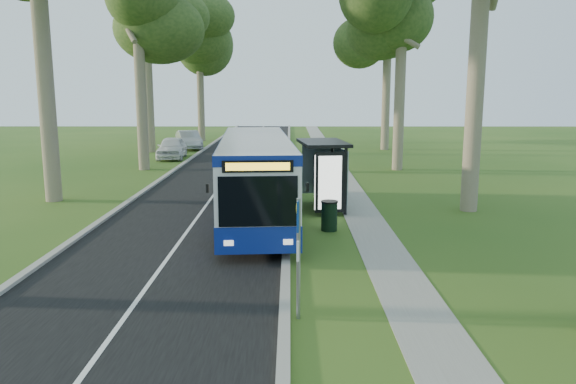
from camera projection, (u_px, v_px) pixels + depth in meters
name	position (u px, v px, depth m)	size (l,w,h in m)	color
ground	(286.00, 251.00, 17.33)	(120.00, 120.00, 0.00)	#2C531A
road	(215.00, 193.00, 27.17)	(7.00, 100.00, 0.02)	black
kerb_east	(288.00, 192.00, 27.15)	(0.25, 100.00, 0.12)	#9E9B93
kerb_west	(143.00, 192.00, 27.18)	(0.25, 100.00, 0.12)	#9E9B93
centre_line	(215.00, 192.00, 27.17)	(0.12, 100.00, 0.01)	white
footpath	(350.00, 193.00, 27.15)	(1.50, 100.00, 0.02)	gray
bus	(256.00, 177.00, 21.41)	(3.34, 12.01, 3.14)	white
bus_stop_sign	(298.00, 245.00, 11.95)	(0.10, 0.38, 2.68)	gray
bus_shelter	(327.00, 162.00, 22.83)	(2.17, 3.49, 2.83)	black
litter_bin	(329.00, 216.00, 19.81)	(0.61, 0.61, 1.07)	black
car_white	(172.00, 148.00, 40.61)	(1.85, 4.61, 1.57)	white
car_silver	(189.00, 140.00, 47.11)	(1.61, 4.63, 1.52)	#B2B4BA
tree_west_d	(145.00, 0.00, 42.81)	(5.20, 5.20, 15.74)	#7A6B56
tree_west_e	(199.00, 21.00, 52.71)	(5.20, 5.20, 15.18)	#7A6B56
tree_east_d	(389.00, 13.00, 44.84)	(5.20, 5.20, 14.75)	#7A6B56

